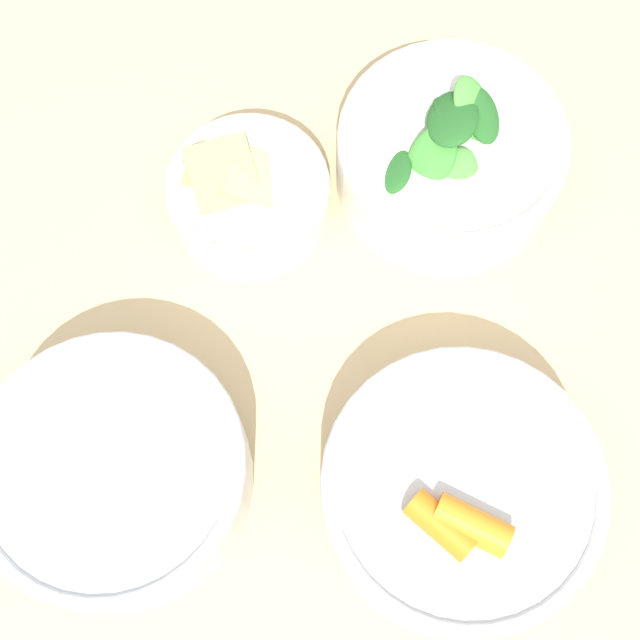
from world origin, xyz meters
TOP-DOWN VIEW (x-y plane):
  - ground_plane at (0.00, 0.00)m, footprint 10.00×10.00m
  - dining_table at (0.00, 0.00)m, footprint 1.19×0.96m
  - bowl_carrots at (-0.15, 0.07)m, footprint 0.19×0.19m
  - bowl_greens at (-0.14, -0.18)m, footprint 0.17×0.17m
  - bowl_beans_hotdog at (0.08, 0.07)m, footprint 0.18×0.18m
  - bowl_cookies at (0.02, -0.15)m, footprint 0.12×0.12m

SIDE VIEW (x-z plane):
  - ground_plane at x=0.00m, z-range 0.00..0.00m
  - dining_table at x=0.00m, z-range 0.27..1.00m
  - bowl_cookies at x=0.02m, z-range 0.74..0.79m
  - bowl_beans_hotdog at x=0.08m, z-range 0.74..0.81m
  - bowl_greens at x=-0.14m, z-range 0.73..0.82m
  - bowl_carrots at x=-0.15m, z-range 0.73..0.82m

